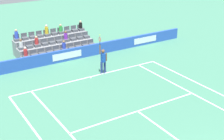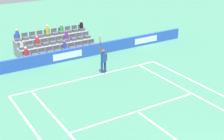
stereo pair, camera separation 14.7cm
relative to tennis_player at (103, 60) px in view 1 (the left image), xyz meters
name	(u,v)px [view 1 (the left image)]	position (x,y,z in m)	size (l,w,h in m)	color
line_baseline	(90,77)	(1.07, 0.00, -0.99)	(10.97, 0.10, 0.01)	white
line_service	(138,111)	(1.07, 5.49, -0.99)	(8.23, 0.10, 0.01)	white
line_centre_service	(178,140)	(1.07, 8.69, -0.99)	(0.10, 6.40, 0.01)	white
line_singles_sideline_left	(74,138)	(5.18, 5.95, -0.99)	(0.10, 11.89, 0.01)	white
line_singles_sideline_right	(197,96)	(-3.05, 5.95, -0.99)	(0.10, 11.89, 0.01)	white
line_doubles_sideline_right	(213,91)	(-4.42, 5.95, -0.99)	(0.10, 11.89, 0.01)	white
line_centre_mark	(90,77)	(1.07, 0.10, -0.99)	(0.10, 0.20, 0.01)	white
sponsor_barrier	(67,55)	(1.07, -3.64, -0.53)	(22.35, 0.22, 0.92)	blue
tennis_player	(103,60)	(0.00, 0.00, 0.00)	(0.52, 0.38, 2.85)	navy
stadium_stand	(54,46)	(1.08, -5.96, -0.44)	(6.20, 2.85, 2.21)	gray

